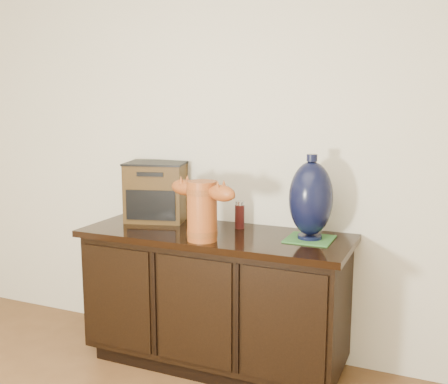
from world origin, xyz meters
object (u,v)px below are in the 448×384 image
at_px(tv_radio, 157,191).
at_px(spray_can, 240,215).
at_px(sideboard, 215,298).
at_px(lamp_base, 311,199).
at_px(terracotta_vessel, 202,207).

xyz_separation_m(tv_radio, spray_can, (0.53, -0.00, -0.10)).
relative_size(sideboard, lamp_base, 3.40).
distance_m(terracotta_vessel, spray_can, 0.34).
bearing_deg(tv_radio, lamp_base, -20.21).
height_order(tv_radio, lamp_base, lamp_base).
distance_m(sideboard, lamp_base, 0.77).
xyz_separation_m(sideboard, tv_radio, (-0.44, 0.14, 0.54)).
bearing_deg(sideboard, lamp_base, 6.48).
bearing_deg(lamp_base, tv_radio, 174.79).
distance_m(tv_radio, spray_can, 0.54).
bearing_deg(sideboard, spray_can, 58.22).
distance_m(sideboard, tv_radio, 0.71).
relative_size(lamp_base, spray_can, 2.79).
distance_m(sideboard, terracotta_vessel, 0.57).
bearing_deg(terracotta_vessel, tv_radio, 162.95).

